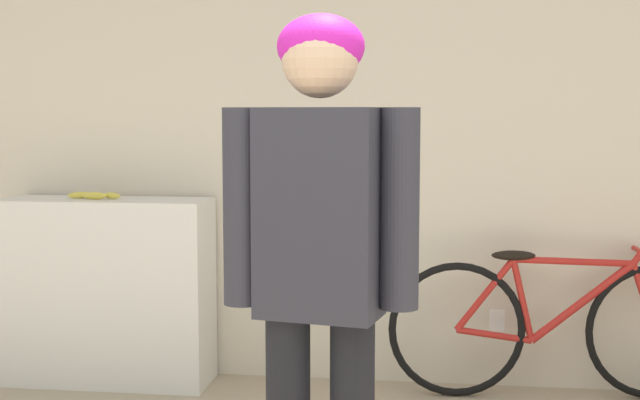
{
  "coord_description": "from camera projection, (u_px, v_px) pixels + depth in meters",
  "views": [
    {
      "loc": [
        0.25,
        -1.75,
        1.44
      ],
      "look_at": [
        -0.11,
        0.85,
        1.18
      ],
      "focal_mm": 50.0,
      "sensor_mm": 36.0,
      "label": 1
    }
  ],
  "objects": [
    {
      "name": "wall_back",
      "position": [
        394.0,
        139.0,
        4.7
      ],
      "size": [
        8.0,
        0.07,
        2.6
      ],
      "color": "beige",
      "rests_on": "ground_plane"
    },
    {
      "name": "person",
      "position": [
        320.0,
        245.0,
        2.65
      ],
      "size": [
        0.59,
        0.28,
        1.73
      ],
      "rotation": [
        0.0,
        0.0,
        -0.19
      ],
      "color": "black",
      "rests_on": "ground_plane"
    },
    {
      "name": "bicycle",
      "position": [
        555.0,
        326.0,
        4.48
      ],
      "size": [
        1.68,
        0.46,
        0.76
      ],
      "rotation": [
        0.0,
        0.0,
        0.09
      ],
      "color": "black",
      "rests_on": "ground_plane"
    },
    {
      "name": "side_shelf",
      "position": [
        108.0,
        291.0,
        4.75
      ],
      "size": [
        1.09,
        0.37,
        0.99
      ],
      "color": "white",
      "rests_on": "ground_plane"
    },
    {
      "name": "banana",
      "position": [
        94.0,
        195.0,
        4.69
      ],
      "size": [
        0.3,
        0.08,
        0.04
      ],
      "color": "#EAD64C",
      "rests_on": "side_shelf"
    }
  ]
}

